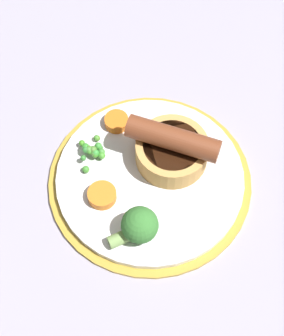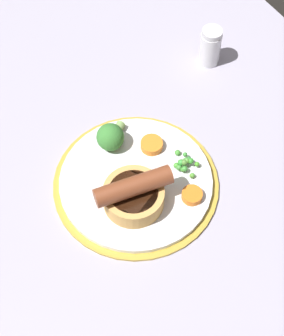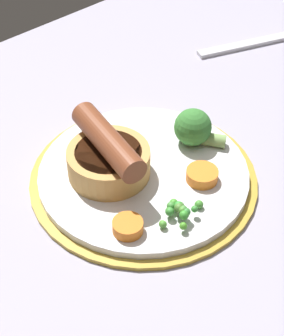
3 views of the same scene
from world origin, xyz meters
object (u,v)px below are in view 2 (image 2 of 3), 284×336
(carrot_slice_3, at_px, (192,195))
(dinner_plate, at_px, (136,183))
(salt_shaker, at_px, (210,46))
(carrot_slice_2, at_px, (152,145))
(pea_pile, at_px, (185,163))
(sausage_pudding, at_px, (133,194))
(broccoli_floret_far, at_px, (111,137))

(carrot_slice_3, bearing_deg, dinner_plate, 37.33)
(carrot_slice_3, height_order, salt_shaker, salt_shaker)
(dinner_plate, distance_m, carrot_slice_2, 0.07)
(dinner_plate, distance_m, pea_pile, 0.08)
(sausage_pudding, bearing_deg, pea_pile, 17.05)
(pea_pile, relative_size, carrot_slice_3, 1.78)
(carrot_slice_3, xyz_separation_m, salt_shaker, (0.22, -0.19, 0.02))
(dinner_plate, bearing_deg, pea_pile, -105.10)
(pea_pile, bearing_deg, carrot_slice_3, 156.32)
(dinner_plate, bearing_deg, carrot_slice_2, -54.99)
(dinner_plate, xyz_separation_m, sausage_pudding, (-0.03, 0.02, 0.03))
(sausage_pudding, xyz_separation_m, broccoli_floret_far, (0.11, -0.03, -0.00))
(sausage_pudding, xyz_separation_m, salt_shaker, (0.18, -0.27, -0.00))
(pea_pile, distance_m, carrot_slice_3, 0.05)
(dinner_plate, xyz_separation_m, carrot_slice_2, (0.04, -0.05, 0.01))
(dinner_plate, distance_m, broccoli_floret_far, 0.08)
(broccoli_floret_far, xyz_separation_m, carrot_slice_3, (-0.15, -0.05, -0.01))
(broccoli_floret_far, bearing_deg, sausage_pudding, 42.80)
(dinner_plate, relative_size, pea_pile, 4.59)
(dinner_plate, xyz_separation_m, broccoli_floret_far, (0.08, -0.00, 0.03))
(broccoli_floret_far, height_order, carrot_slice_2, broccoli_floret_far)
(broccoli_floret_far, relative_size, carrot_slice_3, 1.89)
(broccoli_floret_far, bearing_deg, salt_shaker, 162.43)
(carrot_slice_2, xyz_separation_m, carrot_slice_3, (-0.11, -0.00, -0.00))
(carrot_slice_2, distance_m, salt_shaker, 0.22)
(dinner_plate, bearing_deg, carrot_slice_3, -142.67)
(sausage_pudding, height_order, broccoli_floret_far, sausage_pudding)
(sausage_pudding, bearing_deg, broccoli_floret_far, 87.77)
(carrot_slice_3, relative_size, salt_shaker, 0.42)
(broccoli_floret_far, relative_size, salt_shaker, 0.80)
(pea_pile, distance_m, carrot_slice_2, 0.06)
(dinner_plate, bearing_deg, sausage_pudding, 142.72)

